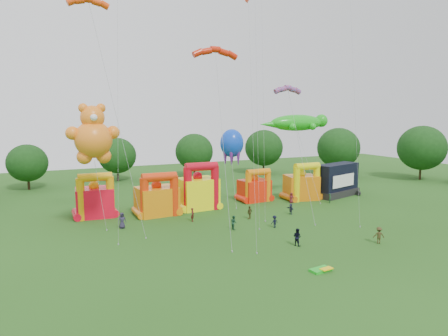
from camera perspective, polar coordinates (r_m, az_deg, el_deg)
name	(u,v)px	position (r m, az deg, el deg)	size (l,w,h in m)	color
ground	(331,274)	(37.23, 14.99, -14.48)	(160.00, 160.00, 0.00)	#204A14
tree_ring	(318,204)	(35.10, 13.23, -5.06)	(123.23, 125.33, 12.07)	#352314
bouncy_castle_0	(95,200)	(56.86, -17.96, -4.34)	(5.13, 4.23, 6.20)	red
bouncy_castle_1	(157,198)	(55.94, -9.51, -4.31)	(5.67, 4.72, 6.11)	orange
bouncy_castle_2	(198,191)	(58.76, -3.67, -3.28)	(5.66, 4.66, 7.05)	#FFF40D
bouncy_castle_3	(255,188)	(64.22, 4.44, -2.90)	(4.87, 4.09, 5.34)	red
bouncy_castle_4	(302,185)	(66.36, 11.11, -2.42)	(5.76, 5.00, 6.17)	orange
stage_trailer	(337,180)	(70.45, 15.83, -1.70)	(9.39, 5.66, 5.56)	black
teddy_bear_kite	(94,140)	(48.07, -18.12, 3.85)	(5.98, 4.24, 15.19)	orange
gecko_kite	(302,142)	(65.21, 11.11, 3.64)	(12.79, 7.17, 13.91)	#19A818
octopus_kite	(233,165)	(62.53, 1.28, 0.41)	(3.94, 7.68, 11.60)	blue
parafoil_kites	(184,133)	(44.73, -5.72, 4.93)	(28.49, 11.23, 26.82)	red
diamond_kites	(253,82)	(49.01, 4.22, 12.12)	(30.96, 16.66, 44.53)	red
folded_kite_bundle	(321,270)	(37.69, 13.74, -13.92)	(2.11, 1.31, 0.31)	green
spectator_0	(122,220)	(50.63, -14.35, -7.28)	(0.97, 0.63, 1.98)	#27233A
spectator_1	(193,215)	(52.29, -4.51, -6.67)	(0.66, 0.43, 1.80)	#4B1815
spectator_2	(234,222)	(48.72, 1.40, -7.78)	(0.84, 0.65, 1.72)	#1A432C
spectator_3	(274,222)	(49.86, 7.22, -7.60)	(0.99, 0.57, 1.53)	black
spectator_4	(250,212)	(53.51, 3.68, -6.36)	(1.02, 0.43, 1.75)	#473F1C
spectator_5	(291,209)	(56.55, 9.51, -5.78)	(1.43, 0.46, 1.54)	#25293F
spectator_6	(291,198)	(63.58, 9.59, -4.22)	(0.81, 0.53, 1.66)	#58191C
spectator_7	(330,198)	(64.84, 14.90, -4.19)	(0.56, 0.37, 1.54)	#183D22
spectator_8	(297,237)	(43.65, 10.41, -9.67)	(0.92, 0.72, 1.89)	black
spectator_9	(379,235)	(46.73, 21.25, -8.94)	(1.18, 0.68, 1.83)	#382F16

